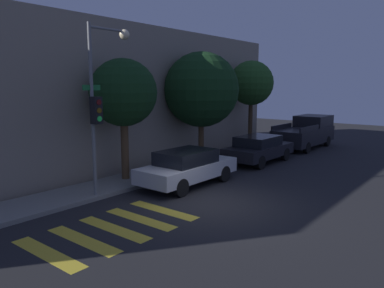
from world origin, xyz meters
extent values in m
plane|color=black|center=(0.00, 0.00, 0.00)|extent=(60.00, 60.00, 0.00)
cube|color=slate|center=(0.00, 4.20, 0.07)|extent=(26.00, 1.99, 0.14)
cube|color=gray|center=(0.00, 8.59, 3.30)|extent=(26.00, 6.00, 6.61)
cube|color=gold|center=(-5.36, 0.80, 0.00)|extent=(0.45, 2.60, 0.00)
cube|color=gold|center=(-4.38, 0.80, 0.00)|extent=(0.45, 2.60, 0.00)
cube|color=gold|center=(-3.40, 0.80, 0.00)|extent=(0.45, 2.60, 0.00)
cube|color=gold|center=(-2.43, 0.80, 0.00)|extent=(0.45, 2.60, 0.00)
cube|color=gold|center=(-1.45, 0.80, 0.00)|extent=(0.45, 2.60, 0.00)
cylinder|color=slate|center=(-2.00, 3.45, 2.94)|extent=(0.12, 0.12, 5.89)
cube|color=black|center=(-2.00, 3.24, 3.05)|extent=(0.30, 0.30, 0.90)
cylinder|color=#4C0C0C|center=(-2.00, 3.08, 3.32)|extent=(0.18, 0.02, 0.18)
cylinder|color=#593D0A|center=(-2.00, 3.08, 3.05)|extent=(0.18, 0.02, 0.18)
cylinder|color=#26E54C|center=(-2.00, 3.08, 2.78)|extent=(0.18, 0.02, 0.18)
cube|color=#19662D|center=(-2.00, 3.45, 3.79)|extent=(0.70, 0.02, 0.18)
cylinder|color=slate|center=(-1.26, 3.45, 5.74)|extent=(1.49, 0.08, 0.08)
sphere|color=#F9E5B2|center=(-0.51, 3.45, 5.64)|extent=(0.36, 0.36, 0.36)
cube|color=#B7BABF|center=(1.36, 2.10, 0.60)|extent=(4.32, 1.74, 0.56)
cube|color=black|center=(1.25, 2.10, 1.14)|extent=(2.25, 1.53, 0.51)
cylinder|color=black|center=(2.70, 2.88, 0.32)|extent=(0.65, 0.22, 0.65)
cylinder|color=black|center=(2.70, 1.32, 0.32)|extent=(0.65, 0.22, 0.65)
cylinder|color=black|center=(0.02, 2.88, 0.32)|extent=(0.65, 0.22, 0.65)
cylinder|color=black|center=(0.02, 1.32, 0.32)|extent=(0.65, 0.22, 0.65)
cube|color=black|center=(6.98, 2.10, 0.60)|extent=(4.28, 1.84, 0.55)
cube|color=black|center=(6.87, 2.10, 1.12)|extent=(2.23, 1.62, 0.49)
cylinder|color=black|center=(8.31, 2.93, 0.32)|extent=(0.65, 0.22, 0.65)
cylinder|color=black|center=(8.31, 1.27, 0.32)|extent=(0.65, 0.22, 0.65)
cylinder|color=black|center=(5.65, 2.93, 0.32)|extent=(0.65, 0.22, 0.65)
cylinder|color=black|center=(5.65, 1.27, 0.32)|extent=(0.65, 0.22, 0.65)
cube|color=black|center=(12.70, 2.10, 0.79)|extent=(5.36, 1.97, 0.93)
cube|color=black|center=(14.17, 2.10, 1.60)|extent=(2.41, 1.81, 0.69)
cube|color=black|center=(11.36, 2.97, 1.39)|extent=(2.68, 0.08, 0.28)
cube|color=black|center=(11.36, 1.23, 1.39)|extent=(2.68, 0.08, 0.28)
cylinder|color=black|center=(14.36, 2.99, 0.32)|extent=(0.65, 0.22, 0.65)
cylinder|color=black|center=(14.36, 1.21, 0.32)|extent=(0.65, 0.22, 0.65)
cylinder|color=black|center=(11.03, 2.99, 0.32)|extent=(0.65, 0.22, 0.65)
cylinder|color=black|center=(11.03, 1.21, 0.32)|extent=(0.65, 0.22, 0.65)
cylinder|color=#4C3823|center=(0.17, 4.38, 1.30)|extent=(0.31, 0.31, 2.59)
sphere|color=#143316|center=(0.17, 4.38, 3.59)|extent=(2.66, 2.66, 2.66)
cylinder|color=#4C3823|center=(5.18, 4.38, 1.13)|extent=(0.28, 0.28, 2.27)
sphere|color=#143316|center=(5.18, 4.38, 3.66)|extent=(3.71, 3.71, 3.71)
cylinder|color=#42301E|center=(10.03, 4.38, 1.51)|extent=(0.25, 0.25, 3.02)
sphere|color=#234C1E|center=(10.03, 4.38, 4.01)|extent=(2.63, 2.63, 2.63)
camera|label=1|loc=(-9.61, -6.95, 3.86)|focal=35.00mm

